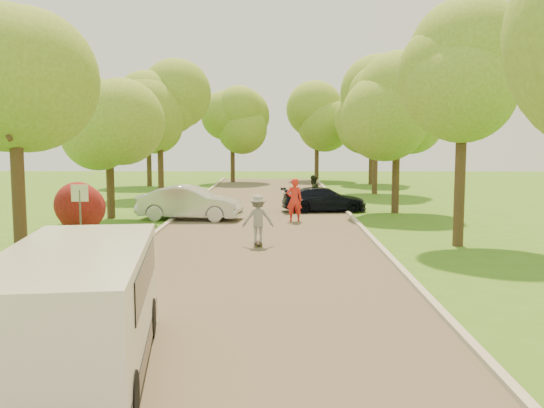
{
  "coord_description": "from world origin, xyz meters",
  "views": [
    {
      "loc": [
        0.59,
        -15.49,
        3.72
      ],
      "look_at": [
        0.43,
        6.22,
        1.3
      ],
      "focal_mm": 40.0,
      "sensor_mm": 36.0,
      "label": 1
    }
  ],
  "objects_px": {
    "minivan": "(77,309)",
    "street_sign": "(80,203)",
    "skateboarder": "(258,219)",
    "person_striped": "(294,200)",
    "dark_sedan": "(324,199)",
    "silver_sedan": "(190,203)",
    "person_olive": "(313,192)",
    "longboard": "(258,243)"
  },
  "relations": [
    {
      "from": "street_sign",
      "to": "person_olive",
      "type": "xyz_separation_m",
      "value": [
        8.27,
        11.59,
        -0.69
      ]
    },
    {
      "from": "minivan",
      "to": "silver_sedan",
      "type": "height_order",
      "value": "minivan"
    },
    {
      "from": "street_sign",
      "to": "person_olive",
      "type": "relative_size",
      "value": 1.24
    },
    {
      "from": "minivan",
      "to": "person_olive",
      "type": "bearing_deg",
      "value": 69.51
    },
    {
      "from": "dark_sedan",
      "to": "person_olive",
      "type": "relative_size",
      "value": 2.39
    },
    {
      "from": "person_striped",
      "to": "person_olive",
      "type": "distance_m",
      "value": 4.84
    },
    {
      "from": "minivan",
      "to": "person_olive",
      "type": "height_order",
      "value": "minivan"
    },
    {
      "from": "longboard",
      "to": "person_olive",
      "type": "bearing_deg",
      "value": -109.14
    },
    {
      "from": "longboard",
      "to": "skateboarder",
      "type": "relative_size",
      "value": 0.52
    },
    {
      "from": "dark_sedan",
      "to": "person_striped",
      "type": "distance_m",
      "value": 3.96
    },
    {
      "from": "minivan",
      "to": "dark_sedan",
      "type": "relative_size",
      "value": 1.34
    },
    {
      "from": "minivan",
      "to": "person_striped",
      "type": "xyz_separation_m",
      "value": [
        3.88,
        17.26,
        -0.1
      ]
    },
    {
      "from": "minivan",
      "to": "street_sign",
      "type": "bearing_deg",
      "value": 99.86
    },
    {
      "from": "silver_sedan",
      "to": "minivan",
      "type": "bearing_deg",
      "value": -169.79
    },
    {
      "from": "silver_sedan",
      "to": "person_striped",
      "type": "relative_size",
      "value": 2.42
    },
    {
      "from": "dark_sedan",
      "to": "person_olive",
      "type": "xyz_separation_m",
      "value": [
        -0.49,
        1.1,
        0.27
      ]
    },
    {
      "from": "skateboarder",
      "to": "person_striped",
      "type": "bearing_deg",
      "value": -109.28
    },
    {
      "from": "person_striped",
      "to": "person_olive",
      "type": "relative_size",
      "value": 1.09
    },
    {
      "from": "silver_sedan",
      "to": "skateboarder",
      "type": "xyz_separation_m",
      "value": [
        3.26,
        -6.5,
        0.17
      ]
    },
    {
      "from": "longboard",
      "to": "person_olive",
      "type": "relative_size",
      "value": 0.49
    },
    {
      "from": "skateboarder",
      "to": "dark_sedan",
      "type": "bearing_deg",
      "value": -113.31
    },
    {
      "from": "street_sign",
      "to": "dark_sedan",
      "type": "relative_size",
      "value": 0.52
    },
    {
      "from": "street_sign",
      "to": "person_striped",
      "type": "height_order",
      "value": "street_sign"
    },
    {
      "from": "silver_sedan",
      "to": "dark_sedan",
      "type": "relative_size",
      "value": 1.1
    },
    {
      "from": "silver_sedan",
      "to": "longboard",
      "type": "height_order",
      "value": "silver_sedan"
    },
    {
      "from": "street_sign",
      "to": "longboard",
      "type": "xyz_separation_m",
      "value": [
        5.76,
        0.95,
        -1.47
      ]
    },
    {
      "from": "street_sign",
      "to": "person_olive",
      "type": "distance_m",
      "value": 14.25
    },
    {
      "from": "skateboarder",
      "to": "person_striped",
      "type": "xyz_separation_m",
      "value": [
        1.41,
        5.93,
        0.02
      ]
    },
    {
      "from": "dark_sedan",
      "to": "longboard",
      "type": "xyz_separation_m",
      "value": [
        -3.0,
        -9.54,
        -0.52
      ]
    },
    {
      "from": "longboard",
      "to": "dark_sedan",
      "type": "bearing_deg",
      "value": -113.31
    },
    {
      "from": "street_sign",
      "to": "longboard",
      "type": "height_order",
      "value": "street_sign"
    },
    {
      "from": "silver_sedan",
      "to": "dark_sedan",
      "type": "height_order",
      "value": "silver_sedan"
    },
    {
      "from": "minivan",
      "to": "person_striped",
      "type": "bearing_deg",
      "value": 69.61
    },
    {
      "from": "minivan",
      "to": "skateboarder",
      "type": "bearing_deg",
      "value": 70.0
    },
    {
      "from": "silver_sedan",
      "to": "skateboarder",
      "type": "bearing_deg",
      "value": -145.74
    },
    {
      "from": "minivan",
      "to": "silver_sedan",
      "type": "relative_size",
      "value": 1.21
    },
    {
      "from": "street_sign",
      "to": "person_striped",
      "type": "bearing_deg",
      "value": 43.8
    },
    {
      "from": "silver_sedan",
      "to": "person_olive",
      "type": "xyz_separation_m",
      "value": [
        5.77,
        4.14,
        0.12
      ]
    },
    {
      "from": "longboard",
      "to": "person_striped",
      "type": "bearing_deg",
      "value": -109.28
    },
    {
      "from": "street_sign",
      "to": "dark_sedan",
      "type": "distance_m",
      "value": 13.7
    },
    {
      "from": "dark_sedan",
      "to": "person_olive",
      "type": "height_order",
      "value": "person_olive"
    },
    {
      "from": "silver_sedan",
      "to": "person_olive",
      "type": "relative_size",
      "value": 2.64
    }
  ]
}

